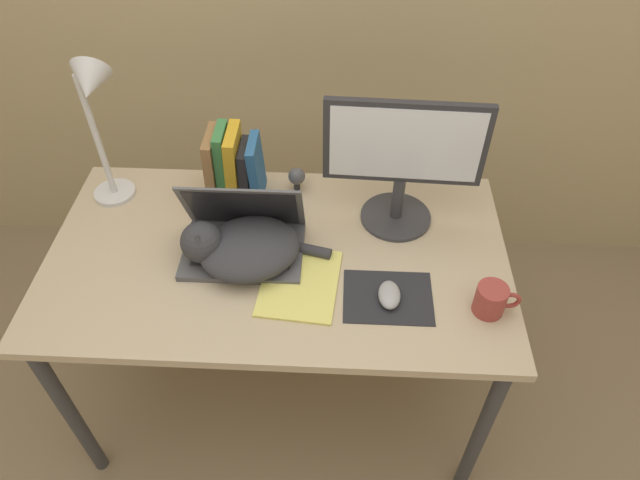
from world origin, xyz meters
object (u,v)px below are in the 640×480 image
(laptop, at_px, (243,238))
(cat, at_px, (241,247))
(desk_lamp, at_px, (95,110))
(notepad, at_px, (300,283))
(external_monitor, at_px, (403,159))
(computer_mouse, at_px, (389,295))
(book_row, at_px, (233,166))
(mug, at_px, (492,300))
(webcam, at_px, (297,177))

(laptop, height_order, cat, laptop)
(desk_lamp, xyz_separation_m, notepad, (0.59, -0.32, -0.33))
(external_monitor, distance_m, computer_mouse, 0.39)
(book_row, distance_m, mug, 0.86)
(external_monitor, distance_m, book_row, 0.53)
(cat, bearing_deg, computer_mouse, -16.50)
(book_row, height_order, mug, book_row)
(external_monitor, relative_size, computer_mouse, 4.68)
(computer_mouse, relative_size, book_row, 0.40)
(notepad, xyz_separation_m, mug, (0.51, -0.07, 0.04))
(book_row, xyz_separation_m, desk_lamp, (-0.35, -0.05, 0.23))
(cat, bearing_deg, mug, -12.20)
(external_monitor, bearing_deg, notepad, -134.59)
(computer_mouse, bearing_deg, laptop, 157.76)
(laptop, height_order, external_monitor, external_monitor)
(book_row, bearing_deg, computer_mouse, -41.17)
(external_monitor, relative_size, book_row, 1.86)
(desk_lamp, bearing_deg, external_monitor, -2.70)
(computer_mouse, bearing_deg, book_row, 138.83)
(cat, relative_size, external_monitor, 0.93)
(laptop, distance_m, computer_mouse, 0.45)
(cat, height_order, computer_mouse, cat)
(webcam, bearing_deg, cat, -111.95)
(cat, distance_m, book_row, 0.31)
(external_monitor, height_order, book_row, external_monitor)
(webcam, bearing_deg, desk_lamp, -171.20)
(cat, xyz_separation_m, mug, (0.68, -0.15, -0.01))
(mug, bearing_deg, notepad, 172.56)
(computer_mouse, distance_m, mug, 0.26)
(book_row, bearing_deg, cat, -77.94)
(laptop, relative_size, mug, 2.86)
(book_row, relative_size, mug, 2.01)
(external_monitor, distance_m, webcam, 0.38)
(desk_lamp, relative_size, notepad, 1.77)
(cat, bearing_deg, desk_lamp, 150.01)
(notepad, bearing_deg, mug, -7.44)
(mug, bearing_deg, cat, 167.80)
(mug, bearing_deg, book_row, 149.19)
(desk_lamp, bearing_deg, computer_mouse, -23.62)
(computer_mouse, height_order, notepad, computer_mouse)
(external_monitor, height_order, mug, external_monitor)
(laptop, bearing_deg, computer_mouse, -22.24)
(cat, xyz_separation_m, webcam, (0.13, 0.33, -0.01))
(webcam, bearing_deg, computer_mouse, -57.80)
(laptop, xyz_separation_m, book_row, (-0.06, 0.25, 0.07))
(notepad, bearing_deg, laptop, 143.34)
(cat, distance_m, webcam, 0.35)
(book_row, xyz_separation_m, webcam, (0.19, 0.03, -0.06))
(cat, distance_m, desk_lamp, 0.56)
(cat, xyz_separation_m, computer_mouse, (0.41, -0.12, -0.04))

